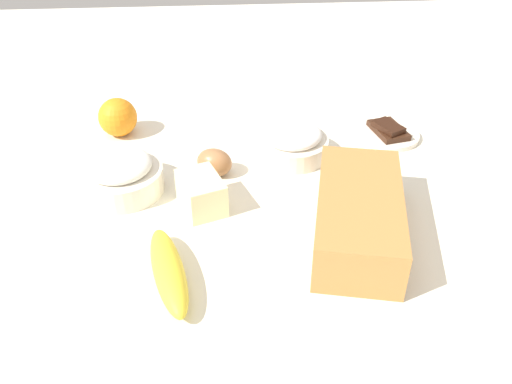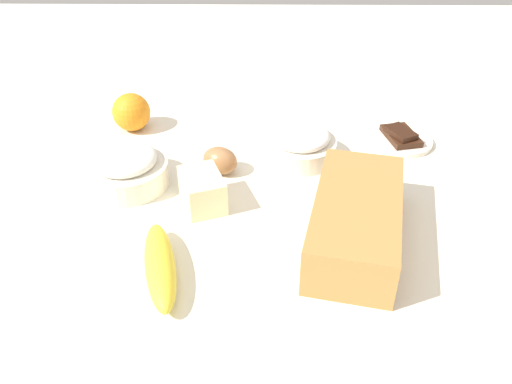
{
  "view_description": "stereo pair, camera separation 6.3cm",
  "coord_description": "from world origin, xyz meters",
  "px_view_note": "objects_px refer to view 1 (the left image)",
  "views": [
    {
      "loc": [
        0.74,
        -0.05,
        0.56
      ],
      "look_at": [
        0.0,
        0.0,
        0.04
      ],
      "focal_mm": 38.45,
      "sensor_mm": 36.0,
      "label": 1
    },
    {
      "loc": [
        0.75,
        0.01,
        0.56
      ],
      "look_at": [
        0.0,
        0.0,
        0.04
      ],
      "focal_mm": 38.45,
      "sensor_mm": 36.0,
      "label": 2
    }
  ],
  "objects_px": {
    "loaf_pan": "(359,214)",
    "orange_fruit": "(118,117)",
    "butter_block": "(201,193)",
    "egg_near_butter": "(214,162)",
    "sugar_bowl": "(292,142)",
    "banana": "(169,271)",
    "flour_bowl": "(120,174)",
    "chocolate_plate": "(388,133)"
  },
  "relations": [
    {
      "from": "loaf_pan",
      "to": "orange_fruit",
      "type": "height_order",
      "value": "same"
    },
    {
      "from": "butter_block",
      "to": "egg_near_butter",
      "type": "height_order",
      "value": "butter_block"
    },
    {
      "from": "sugar_bowl",
      "to": "egg_near_butter",
      "type": "xyz_separation_m",
      "value": [
        0.06,
        -0.15,
        -0.01
      ]
    },
    {
      "from": "banana",
      "to": "orange_fruit",
      "type": "height_order",
      "value": "orange_fruit"
    },
    {
      "from": "butter_block",
      "to": "sugar_bowl",
      "type": "bearing_deg",
      "value": 132.39
    },
    {
      "from": "loaf_pan",
      "to": "banana",
      "type": "relative_size",
      "value": 1.59
    },
    {
      "from": "orange_fruit",
      "to": "flour_bowl",
      "type": "bearing_deg",
      "value": 8.34
    },
    {
      "from": "chocolate_plate",
      "to": "orange_fruit",
      "type": "bearing_deg",
      "value": -95.5
    },
    {
      "from": "loaf_pan",
      "to": "chocolate_plate",
      "type": "height_order",
      "value": "loaf_pan"
    },
    {
      "from": "banana",
      "to": "butter_block",
      "type": "relative_size",
      "value": 2.11
    },
    {
      "from": "sugar_bowl",
      "to": "orange_fruit",
      "type": "bearing_deg",
      "value": -107.89
    },
    {
      "from": "orange_fruit",
      "to": "egg_near_butter",
      "type": "height_order",
      "value": "orange_fruit"
    },
    {
      "from": "butter_block",
      "to": "egg_near_butter",
      "type": "bearing_deg",
      "value": 167.36
    },
    {
      "from": "loaf_pan",
      "to": "sugar_bowl",
      "type": "distance_m",
      "value": 0.26
    },
    {
      "from": "sugar_bowl",
      "to": "chocolate_plate",
      "type": "xyz_separation_m",
      "value": [
        -0.06,
        0.21,
        -0.02
      ]
    },
    {
      "from": "flour_bowl",
      "to": "chocolate_plate",
      "type": "xyz_separation_m",
      "value": [
        -0.16,
        0.53,
        -0.02
      ]
    },
    {
      "from": "egg_near_butter",
      "to": "sugar_bowl",
      "type": "bearing_deg",
      "value": 110.24
    },
    {
      "from": "banana",
      "to": "egg_near_butter",
      "type": "distance_m",
      "value": 0.29
    },
    {
      "from": "loaf_pan",
      "to": "flour_bowl",
      "type": "distance_m",
      "value": 0.42
    },
    {
      "from": "sugar_bowl",
      "to": "orange_fruit",
      "type": "xyz_separation_m",
      "value": [
        -0.11,
        -0.35,
        0.01
      ]
    },
    {
      "from": "flour_bowl",
      "to": "egg_near_butter",
      "type": "height_order",
      "value": "flour_bowl"
    },
    {
      "from": "orange_fruit",
      "to": "egg_near_butter",
      "type": "bearing_deg",
      "value": 49.49
    },
    {
      "from": "banana",
      "to": "butter_block",
      "type": "bearing_deg",
      "value": 165.42
    },
    {
      "from": "butter_block",
      "to": "chocolate_plate",
      "type": "distance_m",
      "value": 0.44
    },
    {
      "from": "orange_fruit",
      "to": "butter_block",
      "type": "height_order",
      "value": "orange_fruit"
    },
    {
      "from": "loaf_pan",
      "to": "sugar_bowl",
      "type": "bearing_deg",
      "value": -151.47
    },
    {
      "from": "flour_bowl",
      "to": "banana",
      "type": "xyz_separation_m",
      "value": [
        0.24,
        0.1,
        -0.01
      ]
    },
    {
      "from": "banana",
      "to": "orange_fruit",
      "type": "distance_m",
      "value": 0.47
    },
    {
      "from": "butter_block",
      "to": "egg_near_butter",
      "type": "distance_m",
      "value": 0.11
    },
    {
      "from": "banana",
      "to": "sugar_bowl",
      "type": "bearing_deg",
      "value": 146.69
    },
    {
      "from": "orange_fruit",
      "to": "loaf_pan",
      "type": "bearing_deg",
      "value": 49.14
    },
    {
      "from": "flour_bowl",
      "to": "orange_fruit",
      "type": "height_order",
      "value": "orange_fruit"
    },
    {
      "from": "loaf_pan",
      "to": "egg_near_butter",
      "type": "bearing_deg",
      "value": -118.71
    },
    {
      "from": "sugar_bowl",
      "to": "chocolate_plate",
      "type": "distance_m",
      "value": 0.22
    },
    {
      "from": "orange_fruit",
      "to": "sugar_bowl",
      "type": "bearing_deg",
      "value": 72.11
    },
    {
      "from": "butter_block",
      "to": "chocolate_plate",
      "type": "xyz_separation_m",
      "value": [
        -0.22,
        0.38,
        -0.02
      ]
    },
    {
      "from": "butter_block",
      "to": "loaf_pan",
      "type": "bearing_deg",
      "value": 69.53
    },
    {
      "from": "flour_bowl",
      "to": "butter_block",
      "type": "height_order",
      "value": "flour_bowl"
    },
    {
      "from": "loaf_pan",
      "to": "butter_block",
      "type": "bearing_deg",
      "value": -98.01
    },
    {
      "from": "egg_near_butter",
      "to": "chocolate_plate",
      "type": "bearing_deg",
      "value": 107.65
    },
    {
      "from": "sugar_bowl",
      "to": "orange_fruit",
      "type": "height_order",
      "value": "orange_fruit"
    },
    {
      "from": "loaf_pan",
      "to": "orange_fruit",
      "type": "relative_size",
      "value": 3.78
    }
  ]
}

